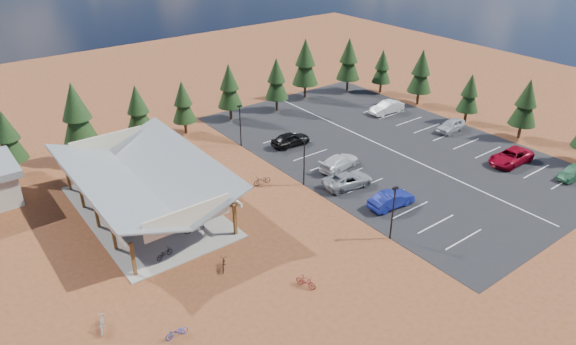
{
  "coord_description": "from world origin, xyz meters",
  "views": [
    {
      "loc": [
        -24.28,
        -33.95,
        25.97
      ],
      "look_at": [
        3.52,
        2.75,
        1.61
      ],
      "focal_mm": 32.0,
      "sensor_mm": 36.0,
      "label": 1
    }
  ],
  "objects_px": {
    "bike_3": "(106,194)",
    "bike_12": "(223,264)",
    "bike_10": "(177,332)",
    "car_9": "(387,107)",
    "bike_9": "(102,323)",
    "lamp_post_2": "(240,123)",
    "bike_0": "(165,253)",
    "bike_16": "(262,180)",
    "bike_11": "(306,282)",
    "bike_14": "(232,193)",
    "car_4": "(291,139)",
    "bike_4": "(194,228)",
    "lamp_post_1": "(304,159)",
    "trash_bin_1": "(230,193)",
    "bike_7": "(147,171)",
    "car_2": "(348,180)",
    "car_6": "(511,157)",
    "bike_5": "(180,220)",
    "bike_6": "(153,203)",
    "car_8": "(451,125)",
    "lamp_post_0": "(393,209)",
    "bike_1": "(123,227)",
    "car_1": "(391,200)",
    "bike_2": "(124,202)",
    "trash_bin_0": "(235,201)",
    "bike_15": "(219,177)",
    "car_5": "(574,173)",
    "bike_pavilion": "(142,175)"
  },
  "relations": [
    {
      "from": "bike_3",
      "to": "bike_12",
      "type": "distance_m",
      "value": 16.59
    },
    {
      "from": "bike_10",
      "to": "bike_12",
      "type": "bearing_deg",
      "value": 128.25
    },
    {
      "from": "car_9",
      "to": "bike_9",
      "type": "bearing_deg",
      "value": -66.35
    },
    {
      "from": "lamp_post_2",
      "to": "bike_10",
      "type": "relative_size",
      "value": 3.15
    },
    {
      "from": "bike_0",
      "to": "bike_16",
      "type": "xyz_separation_m",
      "value": [
        13.45,
        5.45,
        -0.02
      ]
    },
    {
      "from": "bike_12",
      "to": "bike_0",
      "type": "bearing_deg",
      "value": -19.97
    },
    {
      "from": "bike_11",
      "to": "bike_14",
      "type": "height_order",
      "value": "bike_11"
    },
    {
      "from": "bike_10",
      "to": "car_4",
      "type": "xyz_separation_m",
      "value": [
        24.71,
        19.75,
        0.43
      ]
    },
    {
      "from": "bike_9",
      "to": "bike_14",
      "type": "height_order",
      "value": "bike_9"
    },
    {
      "from": "lamp_post_2",
      "to": "bike_9",
      "type": "bearing_deg",
      "value": -140.46
    },
    {
      "from": "bike_4",
      "to": "bike_14",
      "type": "bearing_deg",
      "value": -53.98
    },
    {
      "from": "lamp_post_1",
      "to": "bike_16",
      "type": "relative_size",
      "value": 2.69
    },
    {
      "from": "bike_10",
      "to": "bike_12",
      "type": "height_order",
      "value": "bike_12"
    },
    {
      "from": "trash_bin_1",
      "to": "bike_7",
      "type": "bearing_deg",
      "value": 116.97
    },
    {
      "from": "bike_0",
      "to": "car_2",
      "type": "xyz_separation_m",
      "value": [
        20.21,
        -0.21,
        0.26
      ]
    },
    {
      "from": "bike_3",
      "to": "bike_11",
      "type": "bearing_deg",
      "value": -162.13
    },
    {
      "from": "trash_bin_1",
      "to": "car_6",
      "type": "relative_size",
      "value": 0.16
    },
    {
      "from": "bike_5",
      "to": "bike_14",
      "type": "bearing_deg",
      "value": -90.54
    },
    {
      "from": "trash_bin_1",
      "to": "bike_11",
      "type": "bearing_deg",
      "value": -99.41
    },
    {
      "from": "bike_6",
      "to": "bike_11",
      "type": "height_order",
      "value": "bike_11"
    },
    {
      "from": "car_2",
      "to": "car_8",
      "type": "distance_m",
      "value": 20.45
    },
    {
      "from": "bike_4",
      "to": "bike_12",
      "type": "height_order",
      "value": "bike_4"
    },
    {
      "from": "bike_5",
      "to": "lamp_post_0",
      "type": "bearing_deg",
      "value": -146.71
    },
    {
      "from": "bike_1",
      "to": "bike_12",
      "type": "distance_m",
      "value": 10.62
    },
    {
      "from": "trash_bin_1",
      "to": "bike_0",
      "type": "bearing_deg",
      "value": -151.0
    },
    {
      "from": "lamp_post_1",
      "to": "bike_14",
      "type": "height_order",
      "value": "lamp_post_1"
    },
    {
      "from": "car_6",
      "to": "car_1",
      "type": "bearing_deg",
      "value": -93.93
    },
    {
      "from": "lamp_post_1",
      "to": "car_1",
      "type": "xyz_separation_m",
      "value": [
        3.94,
        -8.43,
        -2.15
      ]
    },
    {
      "from": "bike_2",
      "to": "bike_6",
      "type": "bearing_deg",
      "value": -127.54
    },
    {
      "from": "trash_bin_1",
      "to": "bike_2",
      "type": "height_order",
      "value": "bike_2"
    },
    {
      "from": "bike_11",
      "to": "car_8",
      "type": "xyz_separation_m",
      "value": [
        33.48,
        12.16,
        0.28
      ]
    },
    {
      "from": "car_2",
      "to": "car_8",
      "type": "relative_size",
      "value": 1.19
    },
    {
      "from": "car_2",
      "to": "lamp_post_2",
      "type": "bearing_deg",
      "value": 21.81
    },
    {
      "from": "bike_5",
      "to": "bike_16",
      "type": "distance_m",
      "value": 10.37
    },
    {
      "from": "lamp_post_1",
      "to": "car_4",
      "type": "relative_size",
      "value": 1.07
    },
    {
      "from": "trash_bin_0",
      "to": "bike_12",
      "type": "relative_size",
      "value": 0.54
    },
    {
      "from": "bike_2",
      "to": "car_1",
      "type": "distance_m",
      "value": 25.56
    },
    {
      "from": "bike_15",
      "to": "bike_7",
      "type": "bearing_deg",
      "value": -6.35
    },
    {
      "from": "bike_2",
      "to": "car_6",
      "type": "height_order",
      "value": "car_6"
    },
    {
      "from": "car_5",
      "to": "bike_10",
      "type": "bearing_deg",
      "value": -91.26
    },
    {
      "from": "bike_7",
      "to": "car_9",
      "type": "distance_m",
      "value": 33.96
    },
    {
      "from": "bike_4",
      "to": "car_8",
      "type": "relative_size",
      "value": 0.41
    },
    {
      "from": "bike_7",
      "to": "car_2",
      "type": "relative_size",
      "value": 0.29
    },
    {
      "from": "bike_pavilion",
      "to": "car_1",
      "type": "relative_size",
      "value": 4.05
    },
    {
      "from": "trash_bin_1",
      "to": "bike_10",
      "type": "relative_size",
      "value": 0.55
    },
    {
      "from": "bike_4",
      "to": "car_5",
      "type": "distance_m",
      "value": 39.67
    },
    {
      "from": "bike_9",
      "to": "car_2",
      "type": "distance_m",
      "value": 27.41
    },
    {
      "from": "trash_bin_0",
      "to": "bike_9",
      "type": "bearing_deg",
      "value": -152.03
    },
    {
      "from": "bike_11",
      "to": "car_9",
      "type": "height_order",
      "value": "car_9"
    },
    {
      "from": "car_4",
      "to": "bike_1",
      "type": "bearing_deg",
      "value": 106.87
    }
  ]
}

